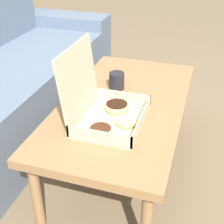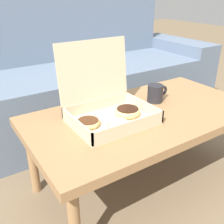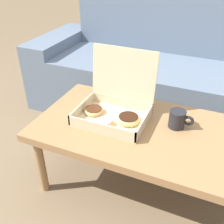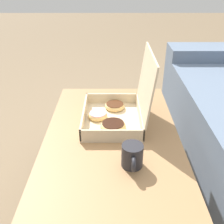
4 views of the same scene
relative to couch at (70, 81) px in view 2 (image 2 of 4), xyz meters
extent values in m
plane|color=#756047|center=(0.00, -0.78, -0.33)|extent=(12.00, 12.00, 0.00)
cube|color=slate|center=(0.00, -0.15, -0.10)|extent=(1.82, 0.56, 0.45)
cube|color=slate|center=(0.00, 0.23, 0.16)|extent=(1.82, 0.20, 0.97)
cube|color=slate|center=(1.03, -0.05, -0.06)|extent=(0.24, 0.76, 0.54)
cube|color=#997047|center=(0.00, -0.87, 0.07)|extent=(1.12, 0.59, 0.04)
cylinder|color=#997047|center=(-0.50, -0.63, -0.14)|extent=(0.04, 0.04, 0.37)
cylinder|color=#997047|center=(0.50, -0.63, -0.14)|extent=(0.04, 0.04, 0.37)
cube|color=beige|center=(-0.19, -0.87, 0.09)|extent=(0.35, 0.28, 0.01)
cube|color=beige|center=(-0.19, -1.00, 0.12)|extent=(0.35, 0.01, 0.05)
cube|color=beige|center=(-0.19, -0.73, 0.12)|extent=(0.35, 0.01, 0.05)
cube|color=beige|center=(-0.36, -0.87, 0.12)|extent=(0.01, 0.28, 0.05)
cube|color=beige|center=(-0.01, -0.87, 0.12)|extent=(0.01, 0.28, 0.05)
cube|color=beige|center=(-0.19, -0.71, 0.29)|extent=(0.35, 0.04, 0.27)
torus|color=#E5BC75|center=(-0.10, -0.86, 0.11)|extent=(0.11, 0.11, 0.04)
cylinder|color=black|center=(-0.10, -0.86, 0.12)|extent=(0.10, 0.10, 0.02)
torus|color=#E5BC75|center=(-0.30, -0.85, 0.11)|extent=(0.10, 0.10, 0.03)
cylinder|color=#472614|center=(-0.30, -0.85, 0.12)|extent=(0.09, 0.09, 0.01)
torus|color=#E5BC75|center=(-0.20, -0.93, 0.11)|extent=(0.09, 0.09, 0.03)
cylinder|color=pink|center=(-0.20, -0.93, 0.12)|extent=(0.08, 0.08, 0.01)
cylinder|color=#232328|center=(0.13, -0.79, 0.13)|extent=(0.08, 0.08, 0.09)
torus|color=#232328|center=(0.18, -0.79, 0.14)|extent=(0.05, 0.01, 0.05)
camera|label=1|loc=(-1.30, -1.22, 0.85)|focal=50.00mm
camera|label=2|loc=(-0.75, -1.73, 0.63)|focal=42.00mm
camera|label=3|loc=(0.26, -1.90, 0.86)|focal=42.00mm
camera|label=4|loc=(0.89, -0.87, 0.75)|focal=42.00mm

